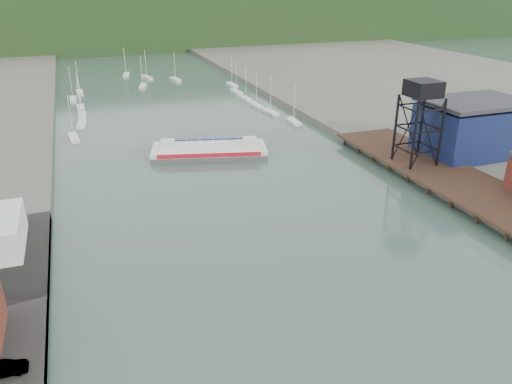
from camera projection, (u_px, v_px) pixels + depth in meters
east_pier at (468, 186)px, 87.47m from camera, size 14.00×70.00×2.45m
lift_tower at (423, 94)px, 92.57m from camera, size 6.50×6.50×16.00m
blue_shed at (472, 128)px, 102.42m from camera, size 20.50×14.50×11.30m
marina_sailboats at (163, 98)px, 157.08m from camera, size 57.71×92.65×0.90m
distant_hills at (105, 23)px, 292.23m from camera, size 500.00×120.00×80.00m
chain_ferry at (209, 150)px, 108.14m from camera, size 26.18×15.57×3.53m
car_west_b at (5, 369)px, 46.28m from camera, size 3.98×1.43×1.31m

